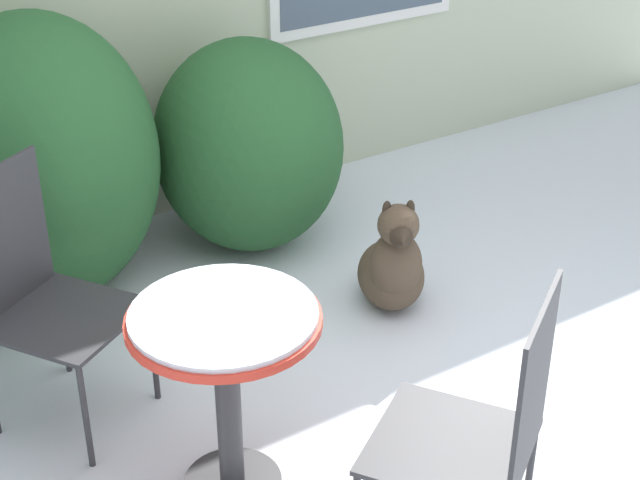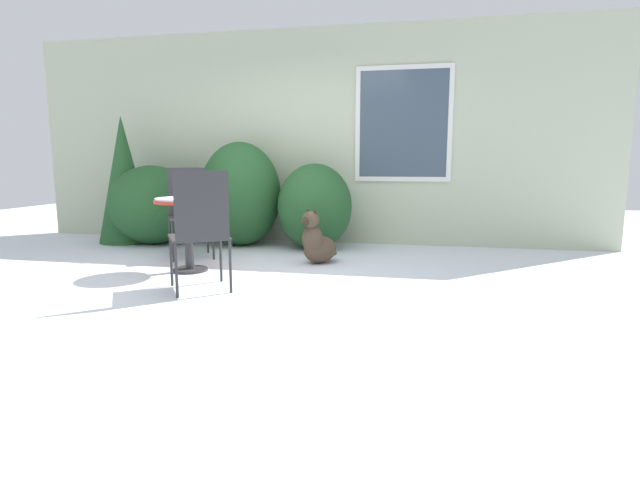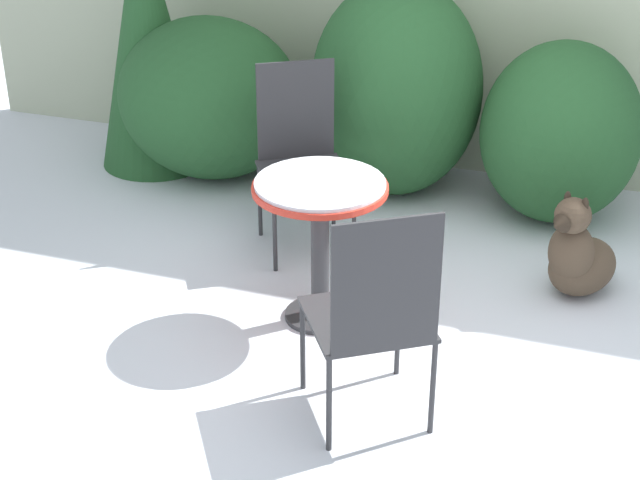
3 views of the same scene
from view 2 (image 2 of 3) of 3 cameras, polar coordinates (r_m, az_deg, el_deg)
The scene contains 10 objects.
ground_plane at distance 4.93m, azimuth -7.43°, elevation -4.06°, with size 16.00×16.00×0.00m, color silver.
house_wall at distance 6.91m, azimuth -0.91°, elevation 11.71°, with size 8.00×0.10×2.85m.
shrub_left at distance 7.09m, azimuth -18.58°, elevation 3.82°, with size 1.22×1.01×1.05m.
shrub_middle at distance 6.68m, azimuth -9.07°, elevation 5.20°, with size 1.06×0.99×1.36m.
shrub_right at distance 6.34m, azimuth -0.61°, elevation 3.85°, with size 0.94×0.98×1.08m.
evergreen_bush at distance 7.38m, azimuth -21.48°, elevation 6.43°, with size 0.73×0.73×1.72m.
patio_table at distance 5.18m, azimuth -14.87°, elevation 2.82°, with size 0.65×0.65×0.75m.
patio_chair_near_table at distance 6.03m, azimuth -14.75°, elevation 3.43°, with size 0.66×0.66×1.03m.
patio_chair_far_side at distance 4.31m, azimuth -13.53°, elevation 1.38°, with size 0.66×0.66×1.03m.
dog at distance 5.44m, azimuth -0.34°, elevation -0.41°, with size 0.47×0.56×0.60m.
Camera 2 is at (1.61, -4.53, 1.11)m, focal length 28.00 mm.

